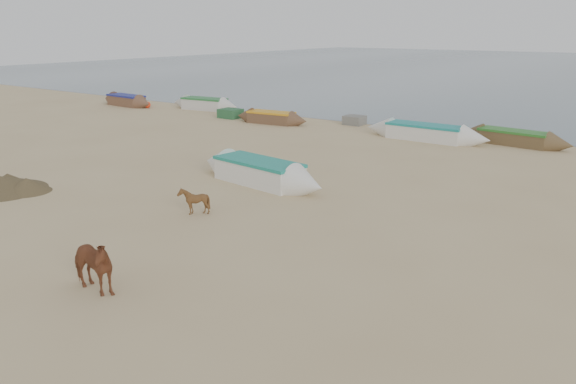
% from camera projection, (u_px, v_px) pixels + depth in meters
% --- Properties ---
extents(ground, '(140.00, 140.00, 0.00)m').
position_uv_depth(ground, '(198.00, 264.00, 14.51)').
color(ground, tan).
rests_on(ground, ground).
extents(cow_adult, '(1.63, 0.76, 1.36)m').
position_uv_depth(cow_adult, '(90.00, 265.00, 12.81)').
color(cow_adult, brown).
rests_on(cow_adult, ground).
extents(calf_front, '(0.83, 0.74, 0.90)m').
position_uv_depth(calf_front, '(194.00, 201.00, 18.31)').
color(calf_front, '#57361B').
rests_on(calf_front, ground).
extents(near_canoe, '(6.54, 2.24, 0.93)m').
position_uv_depth(near_canoe, '(259.00, 172.00, 21.95)').
color(near_canoe, white).
rests_on(near_canoe, ground).
extents(debris_pile, '(3.75, 3.75, 0.56)m').
position_uv_depth(debris_pile, '(1.00, 183.00, 21.02)').
color(debris_pile, brown).
rests_on(debris_pile, ground).
extents(waterline_canoes, '(55.53, 4.65, 0.98)m').
position_uv_depth(waterline_canoes, '(457.00, 133.00, 30.06)').
color(waterline_canoes, brown).
rests_on(waterline_canoes, ground).
extents(beach_clutter, '(45.01, 4.20, 0.64)m').
position_uv_depth(beach_clutter, '(511.00, 142.00, 28.45)').
color(beach_clutter, '#295C36').
rests_on(beach_clutter, ground).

